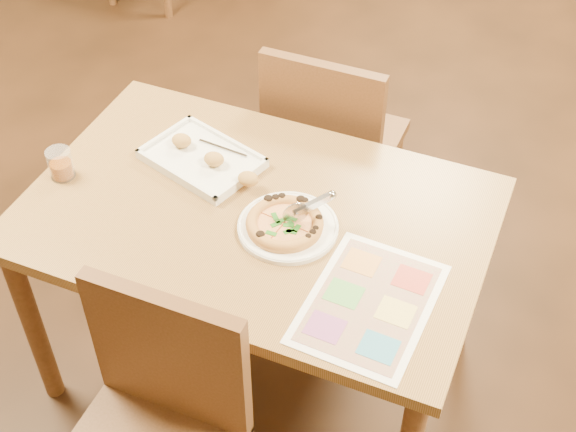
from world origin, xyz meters
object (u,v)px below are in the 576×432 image
at_px(chair_near, 156,413).
at_px(appetizer_tray, 204,160).
at_px(plate, 288,227).
at_px(glass_tumbler, 61,165).
at_px(pizza, 285,223).
at_px(pizza_cutter, 308,207).
at_px(chair_far, 329,133).
at_px(menu, 370,303).
at_px(dining_table, 256,233).

xyz_separation_m(chair_near, appetizer_tray, (-0.23, 0.73, 0.17)).
distance_m(plate, glass_tumbler, 0.70).
xyz_separation_m(plate, pizza, (-0.01, -0.01, 0.02)).
relative_size(pizza, pizza_cutter, 1.87).
relative_size(chair_far, appetizer_tray, 1.16).
distance_m(pizza, menu, 0.34).
bearing_deg(dining_table, chair_near, -90.00).
xyz_separation_m(chair_near, plate, (0.11, 0.57, 0.16)).
bearing_deg(chair_far, chair_near, 90.00).
distance_m(chair_far, glass_tumbler, 0.92).
bearing_deg(chair_far, pizza_cutter, 104.74).
relative_size(chair_near, plate, 1.69).
xyz_separation_m(chair_far, menu, (0.40, -0.80, 0.16)).
bearing_deg(chair_near, appetizer_tray, 107.20).
relative_size(chair_far, pizza_cutter, 4.11).
distance_m(chair_far, pizza_cutter, 0.67).
relative_size(chair_near, menu, 1.13).
relative_size(dining_table, chair_far, 2.77).
xyz_separation_m(plate, appetizer_tray, (-0.34, 0.16, 0.01)).
height_order(chair_far, plate, chair_far).
height_order(plate, appetizer_tray, appetizer_tray).
height_order(dining_table, appetizer_tray, appetizer_tray).
bearing_deg(pizza_cutter, dining_table, 137.20).
xyz_separation_m(pizza_cutter, glass_tumbler, (-0.75, -0.08, -0.04)).
relative_size(pizza, menu, 0.51).
height_order(pizza_cutter, glass_tumbler, pizza_cutter).
relative_size(plate, glass_tumbler, 3.03).
bearing_deg(chair_far, pizza, 99.33).
height_order(dining_table, menu, menu).
bearing_deg(plate, chair_far, 100.02).
distance_m(chair_near, menu, 0.59).
bearing_deg(menu, pizza_cutter, 141.91).
relative_size(pizza_cutter, appetizer_tray, 0.28).
bearing_deg(pizza_cutter, appetizer_tray, 120.05).
xyz_separation_m(pizza, pizza_cutter, (0.05, 0.03, 0.05)).
bearing_deg(plate, pizza, -130.81).
relative_size(glass_tumbler, menu, 0.22).
distance_m(appetizer_tray, glass_tumbler, 0.42).
xyz_separation_m(pizza_cutter, appetizer_tray, (-0.39, 0.13, -0.06)).
relative_size(appetizer_tray, glass_tumbler, 4.42).
bearing_deg(chair_near, plate, 78.93).
bearing_deg(chair_near, chair_far, 90.00).
height_order(chair_near, pizza, chair_near).
xyz_separation_m(plate, glass_tumbler, (-0.70, -0.05, 0.03)).
distance_m(pizza_cutter, glass_tumbler, 0.75).
bearing_deg(dining_table, menu, -25.99).
height_order(dining_table, chair_far, chair_far).
height_order(chair_near, plate, chair_near).
distance_m(dining_table, glass_tumbler, 0.60).
distance_m(dining_table, pizza_cutter, 0.23).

